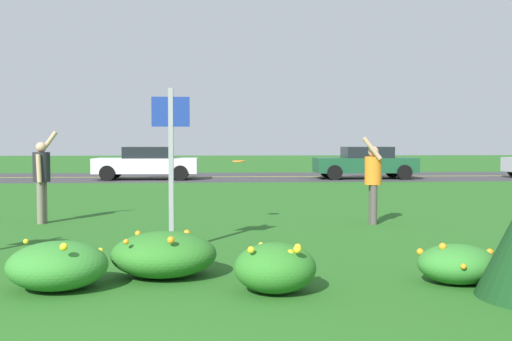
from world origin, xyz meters
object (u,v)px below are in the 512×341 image
person_thrower_dark_shirt (42,174)px  car_white_center_right (147,163)px  person_catcher_orange_shirt (373,177)px  sign_post_by_roadside (171,153)px  frisbee_orange (239,161)px  car_dark_green_center_left (365,162)px

person_thrower_dark_shirt → car_white_center_right: bearing=88.5°
person_thrower_dark_shirt → person_catcher_orange_shirt: size_ratio=1.07×
sign_post_by_roadside → person_thrower_dark_shirt: (-2.87, 3.33, -0.49)m
person_catcher_orange_shirt → frisbee_orange: person_catcher_orange_shirt is taller
person_catcher_orange_shirt → car_white_center_right: person_catcher_orange_shirt is taller
person_catcher_orange_shirt → car_dark_green_center_left: bearing=76.6°
person_thrower_dark_shirt → sign_post_by_roadside: bearing=-49.2°
frisbee_orange → sign_post_by_roadside: bearing=-109.2°
person_catcher_orange_shirt → frisbee_orange: 2.73m
person_thrower_dark_shirt → car_white_center_right: person_thrower_dark_shirt is taller
car_dark_green_center_left → car_white_center_right: (-9.80, 0.00, 0.00)m
person_catcher_orange_shirt → car_white_center_right: (-6.29, 14.75, -0.20)m
person_thrower_dark_shirt → car_white_center_right: size_ratio=0.42×
person_catcher_orange_shirt → person_thrower_dark_shirt: bearing=175.5°
person_catcher_orange_shirt → car_dark_green_center_left: size_ratio=0.39×
sign_post_by_roadside → car_dark_green_center_left: size_ratio=0.54×
sign_post_by_roadside → person_catcher_orange_shirt: size_ratio=1.39×
frisbee_orange → person_catcher_orange_shirt: bearing=-8.0°
sign_post_by_roadside → frisbee_orange: sign_post_by_roadside is taller
person_thrower_dark_shirt → person_catcher_orange_shirt: bearing=-4.5°
car_white_center_right → person_catcher_orange_shirt: bearing=-66.9°
car_white_center_right → car_dark_green_center_left: bearing=0.0°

